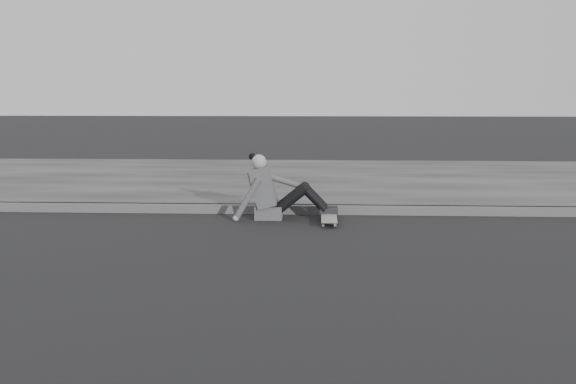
# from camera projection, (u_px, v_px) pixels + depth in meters

# --- Properties ---
(ground) EXTENTS (80.00, 80.00, 0.00)m
(ground) POSITION_uv_depth(u_px,v_px,m) (483.00, 264.00, 6.30)
(ground) COLOR black
(ground) RESTS_ON ground
(curb) EXTENTS (24.00, 0.16, 0.12)m
(curb) POSITION_uv_depth(u_px,v_px,m) (436.00, 210.00, 8.84)
(curb) COLOR #515151
(curb) RESTS_ON ground
(sidewalk) EXTENTS (24.00, 6.00, 0.12)m
(sidewalk) POSITION_uv_depth(u_px,v_px,m) (407.00, 181.00, 11.82)
(sidewalk) COLOR #3C3C3C
(sidewalk) RESTS_ON ground
(skateboard) EXTENTS (0.20, 0.78, 0.09)m
(skateboard) POSITION_uv_depth(u_px,v_px,m) (329.00, 217.00, 8.30)
(skateboard) COLOR gray
(skateboard) RESTS_ON ground
(seated_woman) EXTENTS (1.38, 0.46, 0.88)m
(seated_woman) POSITION_uv_depth(u_px,v_px,m) (274.00, 192.00, 8.53)
(seated_woman) COLOR #4D4D4F
(seated_woman) RESTS_ON ground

